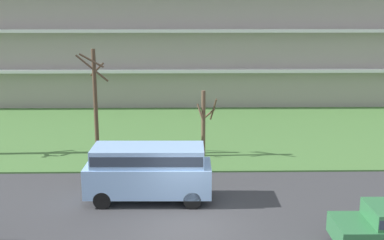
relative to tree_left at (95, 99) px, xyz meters
name	(u,v)px	position (x,y,z in m)	size (l,w,h in m)	color
ground	(185,226)	(4.80, -8.86, -3.22)	(160.00, 160.00, 0.00)	#38383A
grass_lawn_strip	(184,132)	(4.80, 5.14, -3.18)	(80.00, 16.00, 0.08)	#477238
apartment_building	(184,10)	(4.80, 18.41, 4.66)	(48.38, 11.51, 15.77)	#9E938C
tree_left	(95,99)	(0.00, 0.00, 0.00)	(1.65, 1.42, 5.88)	#4C3828
tree_center	(204,122)	(5.87, -0.27, -1.26)	(1.10, 1.19, 3.69)	brown
van_blue_center_right	(149,169)	(3.28, -6.36, -1.83)	(5.23, 2.09, 2.36)	#8CB2E0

